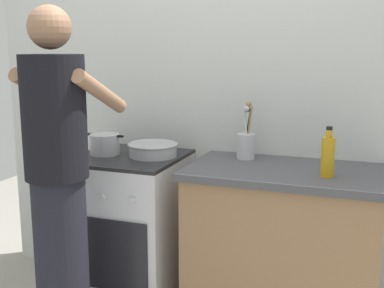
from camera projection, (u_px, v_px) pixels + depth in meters
The scene contains 8 objects.
back_wall at pixel (238, 92), 2.92m from camera, with size 3.20×0.10×2.50m.
countertop at pixel (282, 251), 2.63m from camera, with size 1.00×0.60×0.90m.
stove_range at pixel (130, 230), 2.94m from camera, with size 0.60×0.62×0.90m.
pot at pixel (105, 144), 2.87m from camera, with size 0.24×0.17×0.12m.
mixing_bowl at pixel (153, 149), 2.83m from camera, with size 0.29×0.29×0.08m.
utensil_crock at pixel (246, 143), 2.76m from camera, with size 0.10×0.10×0.32m.
oil_bottle at pixel (328, 156), 2.37m from camera, with size 0.07×0.07×0.24m.
person at pixel (58, 185), 2.39m from camera, with size 0.41×0.50×1.70m.
Camera 1 is at (0.96, -2.34, 1.51)m, focal length 46.56 mm.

